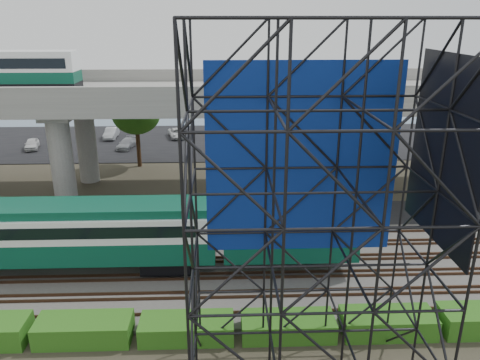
{
  "coord_description": "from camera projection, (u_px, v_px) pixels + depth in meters",
  "views": [
    {
      "loc": [
        2.92,
        -23.66,
        15.04
      ],
      "look_at": [
        3.99,
        6.0,
        4.62
      ],
      "focal_mm": 35.0,
      "sensor_mm": 36.0,
      "label": 1
    }
  ],
  "objects": [
    {
      "name": "trees",
      "position": [
        136.0,
        132.0,
        40.43
      ],
      "size": [
        40.94,
        16.94,
        7.69
      ],
      "color": "#382314",
      "rests_on": "ground"
    },
    {
      "name": "harbor_water",
      "position": [
        206.0,
        109.0,
        79.99
      ],
      "size": [
        140.0,
        40.0,
        0.03
      ],
      "primitive_type": "cube",
      "color": "slate",
      "rests_on": "ground"
    },
    {
      "name": "service_road",
      "position": [
        188.0,
        216.0,
        37.08
      ],
      "size": [
        90.0,
        5.0,
        0.08
      ],
      "primitive_type": "cube",
      "color": "black",
      "rests_on": "ground"
    },
    {
      "name": "hedge_strip",
      "position": [
        187.0,
        328.0,
        22.99
      ],
      "size": [
        34.6,
        1.8,
        1.2
      ],
      "color": "#2A6016",
      "rests_on": "ground"
    },
    {
      "name": "ground",
      "position": [
        175.0,
        290.0,
        27.19
      ],
      "size": [
        140.0,
        140.0,
        0.0
      ],
      "primitive_type": "plane",
      "color": "#474233",
      "rests_on": "ground"
    },
    {
      "name": "commuter_train",
      "position": [
        92.0,
        231.0,
        27.95
      ],
      "size": [
        29.3,
        3.06,
        4.3
      ],
      "color": "black",
      "rests_on": "rail_tracks"
    },
    {
      "name": "parked_cars",
      "position": [
        208.0,
        137.0,
        58.78
      ],
      "size": [
        37.2,
        9.68,
        1.31
      ],
      "color": "silver",
      "rests_on": "parking_lot"
    },
    {
      "name": "overpass",
      "position": [
        176.0,
        102.0,
        39.52
      ],
      "size": [
        80.0,
        12.0,
        12.4
      ],
      "color": "#9E9B93",
      "rests_on": "ground"
    },
    {
      "name": "rail_tracks",
      "position": [
        178.0,
        268.0,
        28.99
      ],
      "size": [
        90.0,
        9.52,
        0.16
      ],
      "color": "#472D1E",
      "rests_on": "ballast_bed"
    },
    {
      "name": "scaffold_tower",
      "position": [
        313.0,
        231.0,
        17.4
      ],
      "size": [
        9.36,
        6.36,
        15.0
      ],
      "color": "black",
      "rests_on": "ground"
    },
    {
      "name": "suv",
      "position": [
        14.0,
        214.0,
        35.75
      ],
      "size": [
        5.46,
        3.81,
        1.38
      ],
      "primitive_type": "imported",
      "rotation": [
        0.0,
        0.0,
        1.91
      ],
      "color": "black",
      "rests_on": "service_road"
    },
    {
      "name": "parking_lot",
      "position": [
        201.0,
        141.0,
        59.24
      ],
      "size": [
        90.0,
        18.0,
        0.08
      ],
      "primitive_type": "cube",
      "color": "black",
      "rests_on": "ground"
    },
    {
      "name": "ballast_bed",
      "position": [
        178.0,
        271.0,
        29.04
      ],
      "size": [
        90.0,
        12.0,
        0.2
      ],
      "primitive_type": "cube",
      "color": "slate",
      "rests_on": "ground"
    }
  ]
}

